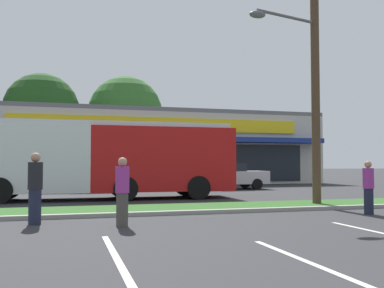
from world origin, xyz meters
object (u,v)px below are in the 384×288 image
Objects in this scene: city_bus at (103,158)px; car_2 at (229,176)px; pedestrian_near_bench at (368,187)px; car_1 at (86,178)px; pedestrian_by_pole at (35,188)px; utility_pole at (312,68)px; pedestrian_mid at (122,192)px.

car_2 is (7.85, 5.50, -0.97)m from city_bus.
car_2 is 2.76× the size of pedestrian_near_bench.
city_bus is 2.47× the size of car_1.
pedestrian_near_bench is 9.42m from pedestrian_by_pole.
city_bus reaches higher than pedestrian_near_bench.
car_1 is 2.86× the size of pedestrian_near_bench.
car_1 is 1.04× the size of car_2.
utility_pole is 13.72m from car_1.
car_1 is at bearing 123.66° from utility_pole.
city_bus is at bearing 94.49° from car_1.
utility_pole is 4.77m from pedestrian_near_bench.
pedestrian_near_bench is (0.34, -2.45, -4.08)m from utility_pole.
pedestrian_mid is at bearing 90.04° from city_bus.
car_1 is (-7.25, 10.89, -4.15)m from utility_pole.
pedestrian_mid is (2.04, -0.96, -0.06)m from pedestrian_by_pole.
car_1 is at bearing -83.19° from pedestrian_mid.
pedestrian_near_bench is 0.89× the size of pedestrian_by_pole.
pedestrian_near_bench is 0.96× the size of pedestrian_mid.
pedestrian_by_pole is at bearing 74.50° from city_bus.
car_1 is 12.99m from pedestrian_by_pole.
city_bus is 2.56× the size of car_2.
pedestrian_by_pole is at bearing -44.48° from pedestrian_near_bench.
utility_pole is at bearing -95.38° from pedestrian_by_pole.
city_bus is at bearing 141.67° from utility_pole.
pedestrian_near_bench is at bearing 133.91° from city_bus.
pedestrian_by_pole is at bearing 81.95° from car_1.
pedestrian_mid is (-8.06, -13.82, 0.04)m from car_2.
city_bus reaches higher than car_1.
car_2 is 16.00m from pedestrian_mid.
pedestrian_by_pole is (-9.07, -1.97, -3.99)m from utility_pole.
pedestrian_near_bench is 7.39m from pedestrian_mid.
pedestrian_by_pole reaches higher than car_2.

